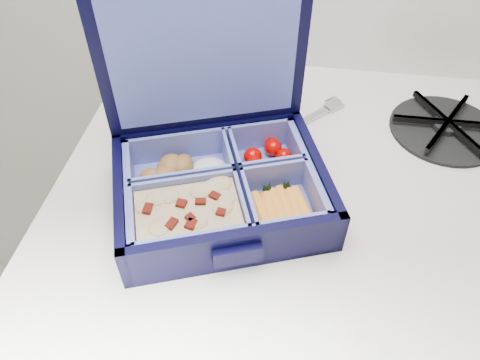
% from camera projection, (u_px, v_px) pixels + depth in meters
% --- Properties ---
extents(stove, '(0.66, 0.66, 0.99)m').
position_uv_depth(stove, '(281.00, 334.00, 1.01)').
color(stove, silver).
rests_on(stove, floor).
extents(bento_box, '(0.31, 0.27, 0.06)m').
position_uv_depth(bento_box, '(221.00, 189.00, 0.58)').
color(bento_box, black).
rests_on(bento_box, stove).
extents(burner_grate, '(0.16, 0.16, 0.02)m').
position_uv_depth(burner_grate, '(447.00, 125.00, 0.70)').
color(burner_grate, black).
rests_on(burner_grate, stove).
extents(burner_grate_rear, '(0.22, 0.22, 0.02)m').
position_uv_depth(burner_grate_rear, '(181.00, 94.00, 0.75)').
color(burner_grate_rear, black).
rests_on(burner_grate_rear, stove).
extents(fork, '(0.14, 0.15, 0.01)m').
position_uv_depth(fork, '(293.00, 127.00, 0.71)').
color(fork, '#BCBCBC').
rests_on(fork, stove).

